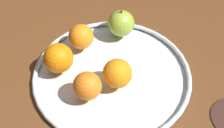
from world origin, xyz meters
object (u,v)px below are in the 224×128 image
Objects in this scene: orange_center at (117,73)px; orange_back_left at (87,86)px; orange_front_left at (58,58)px; fruit_bowl at (112,74)px; orange_back_right at (81,37)px; apple at (121,23)px.

orange_back_left is at bearing -2.63° from orange_center.
orange_back_left is (-2.30, 10.80, -0.36)cm from orange_front_left.
fruit_bowl is 5.64× the size of orange_center.
orange_front_left is 9.38cm from orange_back_right.
apple reaches higher than orange_front_left.
orange_center is (9.84, 14.64, -0.12)cm from apple.
fruit_bowl is at bearing -100.03° from orange_center.
apple reaches higher than orange_back_left.
orange_center is at bearing 56.09° from apple.
orange_center reaches higher than orange_back_left.
orange_back_left and orange_back_right have the same top height.
orange_front_left is 11.04cm from orange_back_left.
fruit_bowl is 15.11cm from apple.
orange_back_left is at bearing 68.73° from orange_back_right.
orange_back_left is 16.38cm from orange_back_right.
apple is 1.15× the size of orange_center.
orange_front_left is at bearing -48.33° from orange_center.
apple is 17.64cm from orange_center.
orange_back_right is (-8.24, -4.47, -0.38)cm from orange_front_left.
fruit_bowl is 4.92× the size of apple.
fruit_bowl is 9.78cm from orange_back_left.
apple is 22.57cm from orange_back_left.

